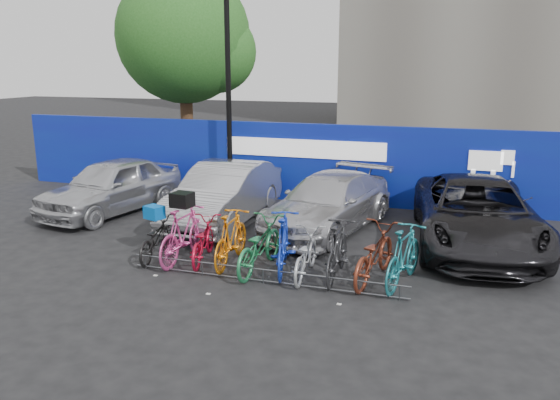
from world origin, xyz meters
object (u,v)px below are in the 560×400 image
at_px(bike_rack, 263,275).
at_px(bike_0, 156,238).
at_px(bike_5, 283,243).
at_px(bike_8, 374,254).
at_px(tree, 190,39).
at_px(car_0, 112,186).
at_px(bike_2, 203,241).
at_px(lamppost, 229,94).
at_px(bike_1, 184,234).
at_px(bike_3, 231,238).
at_px(car_1, 224,193).
at_px(bike_4, 259,246).
at_px(bike_6, 305,254).
at_px(bike_9, 404,256).
at_px(bike_7, 337,250).
at_px(car_2, 328,203).
at_px(car_3, 476,214).

bearing_deg(bike_rack, bike_0, 166.83).
bearing_deg(bike_5, bike_8, 168.88).
bearing_deg(tree, car_0, -82.50).
distance_m(car_0, bike_2, 5.10).
xyz_separation_m(lamppost, bike_1, (1.16, -5.34, -2.67)).
bearing_deg(bike_3, bike_1, 3.28).
xyz_separation_m(car_1, bike_8, (4.41, -2.93, -0.24)).
bearing_deg(bike_rack, bike_4, 116.55).
bearing_deg(car_1, tree, 122.77).
bearing_deg(bike_1, car_0, -36.06).
xyz_separation_m(bike_0, bike_6, (3.39, -0.04, 0.02)).
bearing_deg(bike_rack, bike_2, 155.31).
bearing_deg(bike_rack, lamppost, 118.07).
xyz_separation_m(bike_1, bike_9, (4.62, 0.07, -0.01)).
bearing_deg(lamppost, bike_8, -45.10).
bearing_deg(bike_9, bike_7, 14.99).
distance_m(lamppost, car_0, 4.34).
relative_size(bike_4, bike_8, 0.98).
xyz_separation_m(car_2, bike_2, (-2.03, -3.13, -0.23)).
relative_size(car_2, bike_5, 2.39).
bearing_deg(bike_9, bike_2, 12.55).
xyz_separation_m(lamppost, bike_0, (0.49, -5.37, -2.82)).
bearing_deg(bike_1, car_2, -125.23).
relative_size(tree, car_3, 1.38).
bearing_deg(bike_7, tree, -51.60).
bearing_deg(bike_7, bike_1, -0.24).
bearing_deg(bike_4, bike_1, 2.28).
bearing_deg(bike_3, bike_0, 1.92).
xyz_separation_m(bike_1, bike_6, (2.72, -0.07, -0.14)).
relative_size(bike_1, bike_5, 0.99).
distance_m(tree, lamppost, 6.14).
distance_m(bike_rack, bike_3, 1.33).
bearing_deg(bike_8, car_0, -9.14).
bearing_deg(bike_6, bike_7, -173.55).
height_order(bike_2, bike_8, bike_8).
bearing_deg(bike_4, car_3, -140.90).
relative_size(tree, bike_3, 4.06).
xyz_separation_m(bike_7, bike_9, (1.28, 0.05, 0.01)).
distance_m(tree, bike_7, 13.59).
height_order(bike_2, bike_5, bike_5).
distance_m(car_3, bike_8, 3.43).
bearing_deg(bike_7, car_1, -39.77).
distance_m(bike_6, bike_8, 1.34).
relative_size(car_3, bike_0, 3.31).
height_order(bike_rack, car_1, car_1).
height_order(bike_1, bike_2, bike_1).
height_order(bike_rack, bike_9, bike_9).
xyz_separation_m(bike_1, bike_3, (1.05, 0.11, -0.02)).
xyz_separation_m(bike_rack, bike_9, (2.58, 0.73, 0.43)).
xyz_separation_m(car_0, bike_1, (3.81, -2.96, -0.17)).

